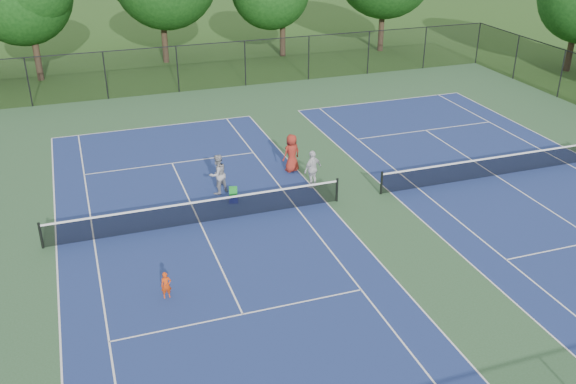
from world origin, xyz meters
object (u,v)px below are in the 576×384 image
object	(u,v)px
instructor	(218,174)
ball_hopper	(233,192)
bystander_c	(292,153)
ball_crate	(234,199)
bystander_a	(313,169)
child_player	(166,285)

from	to	relation	value
instructor	ball_hopper	bearing A→B (deg)	85.02
bystander_c	ball_crate	xyz separation A→B (m)	(-3.44, -2.28, -0.76)
instructor	bystander_a	size ratio (longest dim) A/B	1.03
child_player	bystander_a	distance (m)	9.92
child_player	bystander_c	xyz separation A→B (m)	(7.29, 8.32, 0.44)
child_player	bystander_a	world-z (taller)	bystander_a
bystander_a	bystander_c	xyz separation A→B (m)	(-0.29, 1.95, 0.04)
bystander_c	ball_hopper	size ratio (longest dim) A/B	4.61
bystander_a	instructor	bearing A→B (deg)	-36.91
instructor	bystander_a	world-z (taller)	instructor
instructor	ball_hopper	size ratio (longest dim) A/B	4.54
child_player	ball_hopper	world-z (taller)	child_player
instructor	bystander_a	distance (m)	4.19
ball_crate	child_player	bearing A→B (deg)	-122.52
child_player	ball_hopper	xyz separation A→B (m)	(3.85, 6.04, 0.02)
ball_crate	ball_hopper	size ratio (longest dim) A/B	0.92
child_player	instructor	bearing A→B (deg)	62.74
instructor	ball_crate	world-z (taller)	instructor
ball_hopper	bystander_a	bearing A→B (deg)	5.13
child_player	instructor	distance (m)	7.95
child_player	ball_hopper	distance (m)	7.17
ball_crate	bystander_c	bearing A→B (deg)	33.59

